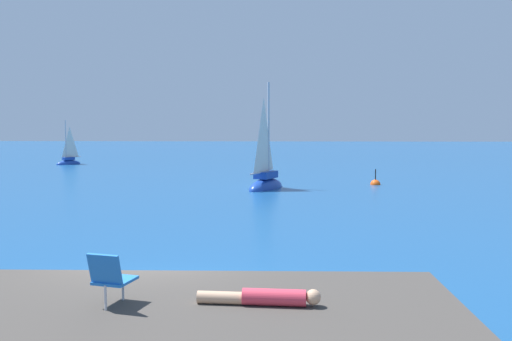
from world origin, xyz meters
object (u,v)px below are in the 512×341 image
Objects in this scene: sailboat_far at (69,162)px; beach_chair at (111,276)px; person_sunbather at (265,297)px; marker_buoy at (375,184)px; sailboat_near at (266,182)px.

beach_chair is at bearing 64.49° from sailboat_far.
person_sunbather is at bearing -71.02° from beach_chair.
person_sunbather is 2.21× the size of beach_chair.
marker_buoy is (5.72, 23.72, -1.11)m from person_sunbather.
sailboat_far is at bearing 71.63° from sailboat_near.
sailboat_far is 25.62m from marker_buoy.
person_sunbather is 1.56× the size of marker_buoy.
marker_buoy is at bearing -3.00° from beach_chair.
beach_chair is at bearing -108.27° from marker_buoy.
sailboat_near reaches higher than marker_buoy.
marker_buoy is at bearing 102.51° from sailboat_far.
sailboat_far reaches higher than person_sunbather.
person_sunbather reaches higher than marker_buoy.
beach_chair is at bearing 7.76° from person_sunbather.
marker_buoy is (6.02, 2.00, -0.32)m from sailboat_near.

